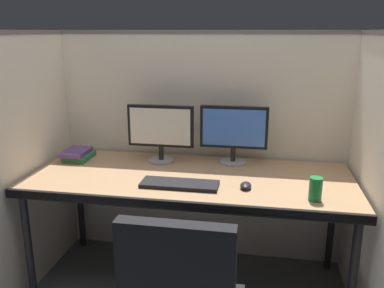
% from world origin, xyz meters
% --- Properties ---
extents(cubicle_partition_rear, '(2.21, 0.06, 1.57)m').
position_xyz_m(cubicle_partition_rear, '(0.00, 0.74, 0.79)').
color(cubicle_partition_rear, beige).
rests_on(cubicle_partition_rear, ground).
extents(cubicle_partition_left, '(0.06, 1.41, 1.57)m').
position_xyz_m(cubicle_partition_left, '(-0.99, 0.20, 0.79)').
color(cubicle_partition_left, beige).
rests_on(cubicle_partition_left, ground).
extents(cubicle_partition_right, '(0.06, 1.41, 1.57)m').
position_xyz_m(cubicle_partition_right, '(0.99, 0.20, 0.79)').
color(cubicle_partition_right, beige).
rests_on(cubicle_partition_right, ground).
extents(desk, '(1.90, 0.80, 0.74)m').
position_xyz_m(desk, '(0.00, 0.29, 0.69)').
color(desk, '#997551').
rests_on(desk, ground).
extents(monitor_left, '(0.43, 0.17, 0.37)m').
position_xyz_m(monitor_left, '(-0.24, 0.53, 0.96)').
color(monitor_left, gray).
rests_on(monitor_left, desk).
extents(monitor_right, '(0.43, 0.17, 0.37)m').
position_xyz_m(monitor_right, '(0.23, 0.58, 0.96)').
color(monitor_right, gray).
rests_on(monitor_right, desk).
extents(keyboard_main, '(0.43, 0.15, 0.02)m').
position_xyz_m(keyboard_main, '(-0.03, 0.12, 0.75)').
color(keyboard_main, black).
rests_on(keyboard_main, desk).
extents(computer_mouse, '(0.06, 0.10, 0.04)m').
position_xyz_m(computer_mouse, '(0.33, 0.15, 0.76)').
color(computer_mouse, black).
rests_on(computer_mouse, desk).
extents(soda_can, '(0.07, 0.07, 0.12)m').
position_xyz_m(soda_can, '(0.69, 0.05, 0.80)').
color(soda_can, '#197233').
rests_on(soda_can, desk).
extents(book_stack, '(0.16, 0.23, 0.07)m').
position_xyz_m(book_stack, '(-0.80, 0.48, 0.77)').
color(book_stack, '#26723F').
rests_on(book_stack, desk).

